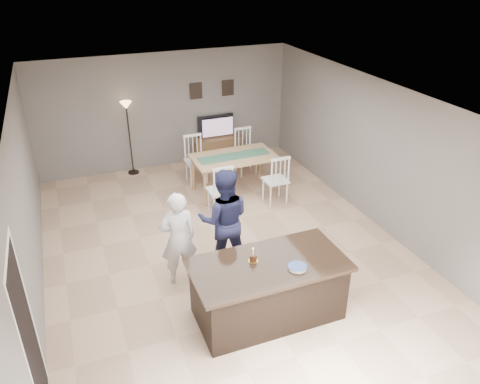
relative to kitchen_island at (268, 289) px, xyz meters
name	(u,v)px	position (x,y,z in m)	size (l,w,h in m)	color
floor	(225,249)	(0.00, 1.80, -0.45)	(8.00, 8.00, 0.00)	tan
room_shell	(223,162)	(0.00, 1.80, 1.22)	(8.00, 8.00, 8.00)	slate
kitchen_island	(268,289)	(0.00, 0.00, 0.00)	(2.15, 1.10, 0.90)	black
tv_console	(218,149)	(1.20, 5.57, -0.15)	(1.20, 0.40, 0.60)	brown
television	(217,126)	(1.20, 5.64, 0.41)	(0.91, 0.12, 0.53)	black
tv_screen_glow	(218,127)	(1.20, 5.56, 0.42)	(0.78, 0.78, 0.00)	#CC5416
picture_frames	(212,89)	(1.15, 5.78, 1.30)	(1.10, 0.02, 0.38)	black
doorway	(26,325)	(-2.99, -0.50, 0.80)	(0.00, 2.10, 2.65)	black
woman	(178,239)	(-0.95, 1.23, 0.32)	(0.57, 0.37, 1.56)	silver
man	(224,220)	(-0.16, 1.35, 0.42)	(0.85, 0.66, 1.74)	#1C1E3E
birthday_cake	(253,258)	(-0.18, 0.13, 0.50)	(0.14, 0.14, 0.21)	gold
plate_stack	(297,267)	(0.30, -0.25, 0.47)	(0.26, 0.26, 0.04)	white
dining_table	(234,162)	(0.96, 3.82, 0.23)	(1.78, 2.01, 1.07)	#A28158
floor_lamp	(127,118)	(-0.92, 5.59, 0.89)	(0.26, 0.26, 1.73)	black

